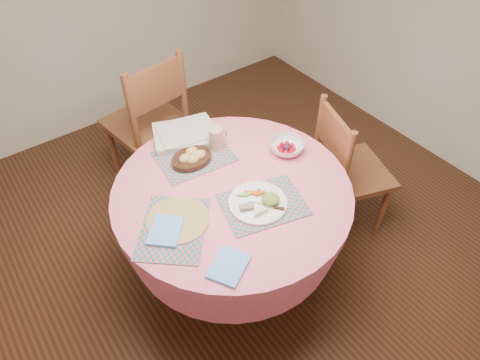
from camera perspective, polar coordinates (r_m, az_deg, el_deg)
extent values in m
plane|color=#331C0F|center=(2.78, -0.85, -12.03)|extent=(4.00, 4.00, 0.00)
cylinder|color=pink|center=(2.21, -1.05, -1.47)|extent=(1.24, 1.24, 0.04)
cone|color=pink|center=(2.33, -0.99, -4.38)|extent=(1.24, 1.24, 0.30)
cylinder|color=black|center=(2.60, -0.90, -9.34)|extent=(0.14, 0.14, 0.44)
cylinder|color=black|center=(2.75, -0.86, -11.68)|extent=(0.56, 0.56, 0.06)
cube|color=brown|center=(2.82, 14.81, 1.04)|extent=(0.53, 0.55, 0.04)
cylinder|color=brown|center=(2.95, 18.50, -3.72)|extent=(0.05, 0.05, 0.45)
cylinder|color=brown|center=(3.15, 15.22, 0.84)|extent=(0.05, 0.05, 0.45)
cylinder|color=brown|center=(2.80, 12.70, -5.39)|extent=(0.05, 0.05, 0.45)
cylinder|color=brown|center=(3.01, 9.66, -0.48)|extent=(0.05, 0.05, 0.45)
cylinder|color=brown|center=(2.46, 13.98, 1.62)|extent=(0.05, 0.05, 0.50)
cylinder|color=brown|center=(2.69, 10.47, 6.56)|extent=(0.05, 0.05, 0.50)
cube|color=brown|center=(2.51, 12.48, 5.93)|extent=(0.14, 0.35, 0.24)
cube|color=brown|center=(3.11, -12.48, 7.48)|extent=(0.55, 0.53, 0.04)
cylinder|color=brown|center=(3.47, -10.99, 6.92)|extent=(0.05, 0.05, 0.50)
cylinder|color=brown|center=(3.32, -16.49, 3.81)|extent=(0.05, 0.05, 0.50)
cylinder|color=brown|center=(3.22, -6.99, 4.10)|extent=(0.05, 0.05, 0.50)
cylinder|color=brown|center=(3.06, -12.74, 0.62)|extent=(0.05, 0.05, 0.50)
cylinder|color=brown|center=(2.89, -7.61, 11.89)|extent=(0.05, 0.05, 0.56)
cylinder|color=brown|center=(2.72, -14.20, 8.46)|extent=(0.05, 0.05, 0.56)
cube|color=brown|center=(2.74, -11.13, 12.16)|extent=(0.40, 0.09, 0.27)
cube|color=#157977|center=(2.11, 3.10, -3.23)|extent=(0.46, 0.39, 0.01)
cube|color=#157977|center=(2.04, -8.85, -6.38)|extent=(0.49, 0.50, 0.01)
cube|color=#157977|center=(2.38, -6.07, 3.11)|extent=(0.43, 0.34, 0.01)
cylinder|color=#AD8D4A|center=(2.06, -8.29, -5.31)|extent=(0.30, 0.30, 0.01)
cube|color=#639FFF|center=(1.88, -1.51, -11.42)|extent=(0.23, 0.21, 0.01)
cube|color=#639FFF|center=(2.02, -9.88, -6.65)|extent=(0.23, 0.23, 0.01)
cylinder|color=white|center=(2.11, 2.40, -3.04)|extent=(0.29, 0.29, 0.01)
ellipsoid|color=#3A5D20|center=(2.11, 3.87, -2.02)|extent=(0.12, 0.12, 0.04)
cylinder|color=beige|center=(2.05, 3.32, -3.87)|extent=(0.10, 0.10, 0.02)
cube|color=brown|center=(2.05, 1.59, -4.07)|extent=(0.07, 0.06, 0.02)
cube|color=silver|center=(2.09, 3.35, -3.08)|extent=(0.10, 0.12, 0.00)
cylinder|color=black|center=(2.34, -6.45, 2.81)|extent=(0.23, 0.23, 0.03)
ellipsoid|color=tan|center=(2.30, -7.37, 3.07)|extent=(0.07, 0.06, 0.05)
ellipsoid|color=tan|center=(2.34, -6.49, 4.04)|extent=(0.07, 0.06, 0.05)
ellipsoid|color=tan|center=(2.31, -5.42, 3.59)|extent=(0.07, 0.06, 0.05)
ellipsoid|color=tan|center=(2.29, -6.34, 2.97)|extent=(0.07, 0.06, 0.05)
cylinder|color=tan|center=(2.39, -3.22, 5.56)|extent=(0.08, 0.08, 0.13)
torus|color=tan|center=(2.41, -2.37, 5.95)|extent=(0.07, 0.01, 0.07)
imported|color=white|center=(2.40, 6.22, 4.41)|extent=(0.25, 0.25, 0.06)
sphere|color=red|center=(2.43, 6.92, 4.63)|extent=(0.03, 0.03, 0.03)
sphere|color=red|center=(2.44, 6.28, 4.88)|extent=(0.03, 0.03, 0.03)
sphere|color=red|center=(2.43, 5.59, 4.77)|extent=(0.03, 0.03, 0.03)
sphere|color=red|center=(2.41, 5.26, 4.38)|extent=(0.03, 0.03, 0.03)
sphere|color=red|center=(2.38, 5.48, 3.92)|extent=(0.03, 0.03, 0.03)
sphere|color=red|center=(2.38, 6.14, 3.67)|extent=(0.03, 0.03, 0.03)
sphere|color=red|center=(2.38, 6.84, 3.78)|extent=(0.03, 0.03, 0.03)
sphere|color=red|center=(2.41, 7.16, 4.18)|extent=(0.03, 0.03, 0.03)
sphere|color=#3F122C|center=(2.40, 6.21, 4.34)|extent=(0.05, 0.05, 0.05)
cube|color=silver|center=(2.50, -7.49, 6.01)|extent=(0.42, 0.38, 0.03)
cube|color=silver|center=(2.50, -7.14, 6.57)|extent=(0.37, 0.32, 0.01)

